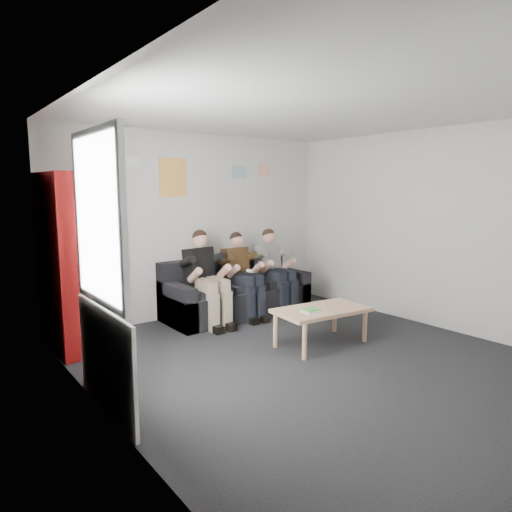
{
  "coord_description": "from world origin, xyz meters",
  "views": [
    {
      "loc": [
        -3.41,
        -3.49,
        1.87
      ],
      "look_at": [
        0.19,
        1.3,
        1.0
      ],
      "focal_mm": 32.0,
      "sensor_mm": 36.0,
      "label": 1
    }
  ],
  "objects_px": {
    "sofa": "(236,295)",
    "person_left": "(207,278)",
    "person_right": "(275,270)",
    "bookshelf": "(64,263)",
    "coffee_table": "(321,313)",
    "person_middle": "(243,275)"
  },
  "relations": [
    {
      "from": "coffee_table",
      "to": "person_middle",
      "type": "xyz_separation_m",
      "value": [
        -0.06,
        1.56,
        0.24
      ]
    },
    {
      "from": "sofa",
      "to": "person_left",
      "type": "distance_m",
      "value": 0.74
    },
    {
      "from": "sofa",
      "to": "person_right",
      "type": "height_order",
      "value": "person_right"
    },
    {
      "from": "sofa",
      "to": "person_left",
      "type": "bearing_deg",
      "value": -161.9
    },
    {
      "from": "bookshelf",
      "to": "person_left",
      "type": "height_order",
      "value": "bookshelf"
    },
    {
      "from": "person_middle",
      "to": "person_right",
      "type": "xyz_separation_m",
      "value": [
        0.61,
        -0.0,
        0.01
      ]
    },
    {
      "from": "person_left",
      "to": "person_right",
      "type": "xyz_separation_m",
      "value": [
        1.23,
        0.0,
        -0.02
      ]
    },
    {
      "from": "person_left",
      "to": "person_right",
      "type": "height_order",
      "value": "person_left"
    },
    {
      "from": "bookshelf",
      "to": "coffee_table",
      "type": "height_order",
      "value": "bookshelf"
    },
    {
      "from": "bookshelf",
      "to": "person_right",
      "type": "relative_size",
      "value": 1.62
    },
    {
      "from": "sofa",
      "to": "person_right",
      "type": "relative_size",
      "value": 1.72
    },
    {
      "from": "coffee_table",
      "to": "person_left",
      "type": "relative_size",
      "value": 0.85
    },
    {
      "from": "coffee_table",
      "to": "person_right",
      "type": "xyz_separation_m",
      "value": [
        0.55,
        1.55,
        0.24
      ]
    },
    {
      "from": "person_left",
      "to": "person_right",
      "type": "distance_m",
      "value": 1.23
    },
    {
      "from": "bookshelf",
      "to": "sofa",
      "type": "bearing_deg",
      "value": -3.62
    },
    {
      "from": "sofa",
      "to": "person_middle",
      "type": "relative_size",
      "value": 1.75
    },
    {
      "from": "sofa",
      "to": "person_left",
      "type": "xyz_separation_m",
      "value": [
        -0.61,
        -0.2,
        0.35
      ]
    },
    {
      "from": "bookshelf",
      "to": "person_middle",
      "type": "relative_size",
      "value": 1.65
    },
    {
      "from": "bookshelf",
      "to": "person_left",
      "type": "distance_m",
      "value": 1.88
    },
    {
      "from": "sofa",
      "to": "person_left",
      "type": "relative_size",
      "value": 1.66
    },
    {
      "from": "person_middle",
      "to": "person_right",
      "type": "distance_m",
      "value": 0.61
    },
    {
      "from": "person_left",
      "to": "person_middle",
      "type": "height_order",
      "value": "person_left"
    }
  ]
}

